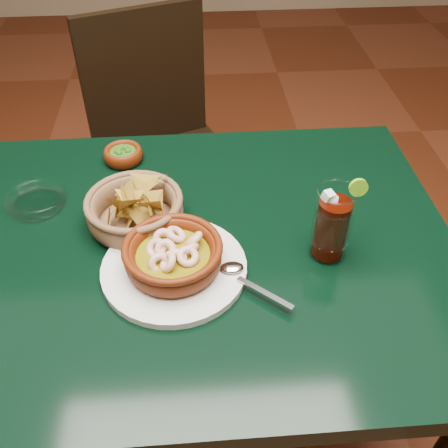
{
  "coord_description": "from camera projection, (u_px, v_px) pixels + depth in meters",
  "views": [
    {
      "loc": [
        0.09,
        -0.71,
        1.43
      ],
      "look_at": [
        0.14,
        -0.02,
        0.81
      ],
      "focal_mm": 40.0,
      "sensor_mm": 36.0,
      "label": 1
    }
  ],
  "objects": [
    {
      "name": "ground",
      "position": [
        177.0,
        425.0,
        1.48
      ],
      "size": [
        7.0,
        7.0,
        0.0
      ],
      "primitive_type": "plane",
      "color": "#471C0C",
      "rests_on": "ground"
    },
    {
      "name": "dining_table",
      "position": [
        157.0,
        277.0,
        1.05
      ],
      "size": [
        1.2,
        0.8,
        0.75
      ],
      "color": "black",
      "rests_on": "ground"
    },
    {
      "name": "dining_chair",
      "position": [
        163.0,
        148.0,
        1.66
      ],
      "size": [
        0.56,
        0.56,
        0.93
      ],
      "color": "black",
      "rests_on": "ground"
    },
    {
      "name": "chip_basket",
      "position": [
        135.0,
        210.0,
        1.0
      ],
      "size": [
        0.23,
        0.23,
        0.13
      ],
      "color": "brown",
      "rests_on": "dining_table"
    },
    {
      "name": "cola_drink",
      "position": [
        332.0,
        224.0,
        0.91
      ],
      "size": [
        0.15,
        0.15,
        0.17
      ],
      "color": "white",
      "rests_on": "dining_table"
    },
    {
      "name": "guacamole_ramekin",
      "position": [
        123.0,
        155.0,
        1.18
      ],
      "size": [
        0.11,
        0.11,
        0.04
      ],
      "color": "#4C1705",
      "rests_on": "dining_table"
    },
    {
      "name": "glass_ashtray",
      "position": [
        36.0,
        200.0,
        1.06
      ],
      "size": [
        0.14,
        0.14,
        0.03
      ],
      "color": "white",
      "rests_on": "dining_table"
    },
    {
      "name": "shrimp_plate",
      "position": [
        174.0,
        258.0,
        0.9
      ],
      "size": [
        0.34,
        0.27,
        0.08
      ],
      "color": "silver",
      "rests_on": "dining_table"
    }
  ]
}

